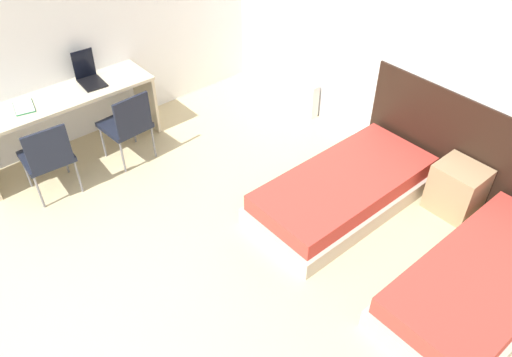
% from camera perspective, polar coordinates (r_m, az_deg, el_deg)
% --- Properties ---
extents(ground_plane, '(20.00, 20.00, 0.00)m').
position_cam_1_polar(ground_plane, '(4.50, -24.44, -17.98)').
color(ground_plane, beige).
extents(wall_back, '(6.06, 0.05, 2.70)m').
position_cam_1_polar(wall_back, '(5.54, 15.89, 14.79)').
color(wall_back, white).
rests_on(wall_back, ground_plane).
extents(wall_left, '(0.05, 5.23, 2.70)m').
position_cam_1_polar(wall_left, '(6.13, -18.06, 16.79)').
color(wall_left, white).
rests_on(wall_left, ground_plane).
extents(headboard_panel, '(2.62, 0.03, 1.10)m').
position_cam_1_polar(headboard_panel, '(5.43, 24.00, 2.21)').
color(headboard_panel, black).
rests_on(headboard_panel, ground_plane).
extents(bed_near_window, '(0.96, 2.02, 0.38)m').
position_cam_1_polar(bed_near_window, '(5.21, 10.00, -1.36)').
color(bed_near_window, beige).
rests_on(bed_near_window, ground_plane).
extents(bed_near_door, '(0.96, 2.02, 0.38)m').
position_cam_1_polar(bed_near_door, '(4.71, 24.52, -10.84)').
color(bed_near_door, beige).
rests_on(bed_near_door, ground_plane).
extents(nightstand, '(0.47, 0.41, 0.54)m').
position_cam_1_polar(nightstand, '(5.41, 21.98, -1.12)').
color(nightstand, tan).
rests_on(nightstand, ground_plane).
extents(radiator, '(0.72, 0.12, 0.45)m').
position_cam_1_polar(radiator, '(6.70, 4.60, 9.78)').
color(radiator, silver).
rests_on(radiator, ground_plane).
extents(desk, '(0.58, 2.00, 0.78)m').
position_cam_1_polar(desk, '(5.98, -20.96, 7.37)').
color(desk, beige).
rests_on(desk, ground_plane).
extents(chair_near_laptop, '(0.51, 0.51, 0.88)m').
position_cam_1_polar(chair_near_laptop, '(5.74, -14.50, 6.18)').
color(chair_near_laptop, black).
rests_on(chair_near_laptop, ground_plane).
extents(chair_near_notebook, '(0.50, 0.50, 0.88)m').
position_cam_1_polar(chair_near_notebook, '(5.50, -22.76, 2.47)').
color(chair_near_notebook, black).
rests_on(chair_near_notebook, ground_plane).
extents(laptop, '(0.36, 0.27, 0.35)m').
position_cam_1_polar(laptop, '(6.04, -18.53, 11.03)').
color(laptop, black).
rests_on(laptop, desk).
extents(open_notebook, '(0.34, 0.26, 0.02)m').
position_cam_1_polar(open_notebook, '(5.83, -24.99, 7.44)').
color(open_notebook, '#236B3D').
rests_on(open_notebook, desk).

